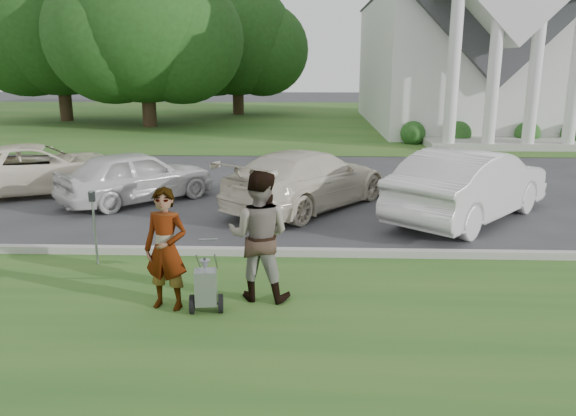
# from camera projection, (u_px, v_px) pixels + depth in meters

# --- Properties ---
(ground) EXTENTS (120.00, 120.00, 0.00)m
(ground) POSITION_uv_depth(u_px,v_px,m) (258.00, 266.00, 9.90)
(ground) COLOR #333335
(ground) RESTS_ON ground
(grass_strip) EXTENTS (80.00, 7.00, 0.01)m
(grass_strip) POSITION_uv_depth(u_px,v_px,m) (236.00, 350.00, 7.00)
(grass_strip) COLOR #25561D
(grass_strip) RESTS_ON ground
(church_lawn) EXTENTS (80.00, 30.00, 0.01)m
(church_lawn) POSITION_uv_depth(u_px,v_px,m) (295.00, 118.00, 36.02)
(church_lawn) COLOR #25561D
(church_lawn) RESTS_ON ground
(curb) EXTENTS (80.00, 0.18, 0.15)m
(curb) POSITION_uv_depth(u_px,v_px,m) (260.00, 252.00, 10.42)
(curb) COLOR #9E9E93
(curb) RESTS_ON ground
(church) EXTENTS (9.19, 19.00, 24.10)m
(church) POSITION_uv_depth(u_px,v_px,m) (459.00, 16.00, 30.45)
(church) COLOR white
(church) RESTS_ON ground
(tree_left) EXTENTS (10.63, 8.40, 9.71)m
(tree_left) POSITION_uv_depth(u_px,v_px,m) (144.00, 31.00, 30.17)
(tree_left) COLOR #332316
(tree_left) RESTS_ON ground
(tree_far) EXTENTS (11.64, 9.20, 10.73)m
(tree_far) POSITION_uv_depth(u_px,v_px,m) (58.00, 24.00, 33.13)
(tree_far) COLOR #332316
(tree_far) RESTS_ON ground
(tree_back) EXTENTS (9.61, 7.60, 8.89)m
(tree_back) POSITION_uv_depth(u_px,v_px,m) (237.00, 44.00, 37.86)
(tree_back) COLOR #332316
(tree_back) RESTS_ON ground
(striping_cart) EXTENTS (0.50, 0.97, 0.87)m
(striping_cart) POSITION_uv_depth(u_px,v_px,m) (206.00, 288.00, 7.98)
(striping_cart) COLOR black
(striping_cart) RESTS_ON ground
(person_left) EXTENTS (0.73, 0.55, 1.78)m
(person_left) POSITION_uv_depth(u_px,v_px,m) (166.00, 250.00, 8.01)
(person_left) COLOR #999999
(person_left) RESTS_ON ground
(person_right) EXTENTS (1.06, 0.89, 1.97)m
(person_right) POSITION_uv_depth(u_px,v_px,m) (259.00, 237.00, 8.33)
(person_right) COLOR #999999
(person_right) RESTS_ON ground
(parking_meter_near) EXTENTS (0.10, 0.09, 1.35)m
(parking_meter_near) POSITION_uv_depth(u_px,v_px,m) (94.00, 219.00, 9.77)
(parking_meter_near) COLOR gray
(parking_meter_near) RESTS_ON ground
(car_a) EXTENTS (5.31, 4.00, 1.34)m
(car_a) POSITION_uv_depth(u_px,v_px,m) (39.00, 169.00, 15.37)
(car_a) COLOR #F3E8CE
(car_a) RESTS_ON ground
(car_b) EXTENTS (3.98, 3.88, 1.35)m
(car_b) POSITION_uv_depth(u_px,v_px,m) (137.00, 176.00, 14.35)
(car_b) COLOR silver
(car_b) RESTS_ON ground
(car_c) EXTENTS (4.57, 5.17, 1.44)m
(car_c) POSITION_uv_depth(u_px,v_px,m) (308.00, 179.00, 13.75)
(car_c) COLOR beige
(car_c) RESTS_ON ground
(car_d) EXTENTS (4.54, 4.85, 1.62)m
(car_d) POSITION_uv_depth(u_px,v_px,m) (470.00, 184.00, 12.70)
(car_d) COLOR silver
(car_d) RESTS_ON ground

